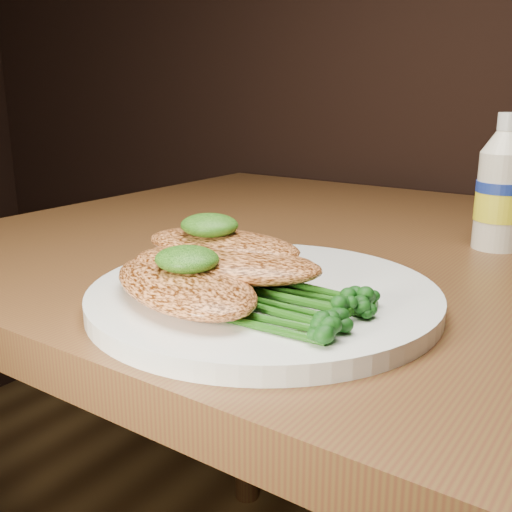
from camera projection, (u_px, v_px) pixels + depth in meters
The scene contains 8 objects.
plate at pixel (264, 296), 0.50m from camera, with size 0.29×0.29×0.02m, color white.
chicken_front at pixel (184, 284), 0.47m from camera, with size 0.17×0.09×0.03m, color #EE8B4B.
chicken_mid at pixel (226, 264), 0.49m from camera, with size 0.16×0.08×0.02m, color #EE8B4B.
chicken_back at pixel (222, 245), 0.53m from camera, with size 0.15×0.08×0.02m, color #EE8B4B.
pesto_front at pixel (187, 259), 0.46m from camera, with size 0.05×0.05×0.02m, color black.
pesto_back at pixel (209, 225), 0.52m from camera, with size 0.05×0.05×0.02m, color black.
broccolini_bundle at pixel (287, 296), 0.45m from camera, with size 0.15×0.11×0.02m, color #1C4F11, non-canonical shape.
mayo_bottle at pixel (502, 182), 0.66m from camera, with size 0.05×0.05×0.15m, color silver, non-canonical shape.
Camera 1 is at (0.17, 0.41, 0.93)m, focal length 42.07 mm.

